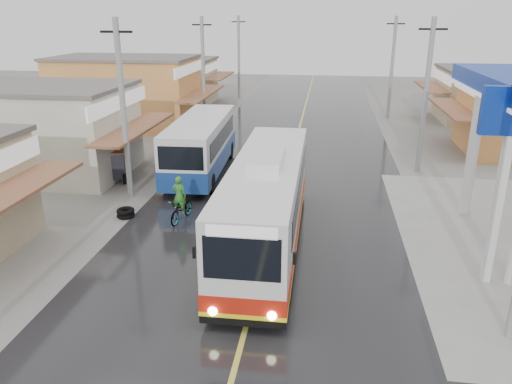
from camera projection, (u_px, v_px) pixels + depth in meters
ground at (249, 316)px, 14.16m from camera, size 120.00×120.00×0.00m
road at (289, 166)px, 28.14m from camera, size 12.00×90.00×0.02m
centre_line at (289, 166)px, 28.14m from camera, size 0.15×90.00×0.01m
shopfronts_left at (95, 145)px, 32.64m from camera, size 11.00×44.00×5.20m
utility_poles_left at (174, 157)px, 29.99m from camera, size 1.60×50.00×8.00m
utility_poles_right at (417, 171)px, 27.23m from camera, size 1.60×36.00×8.00m
coach_bus at (267, 202)px, 17.97m from camera, size 2.69×11.27×3.51m
second_bus at (201, 145)px, 26.33m from camera, size 2.76×8.96×2.94m
cyclist at (181, 206)px, 20.49m from camera, size 0.96×1.93×1.99m
tricycle_near at (114, 162)px, 25.63m from camera, size 1.91×2.27×1.65m
tyre_stack at (126, 213)px, 21.02m from camera, size 0.76×0.76×0.39m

